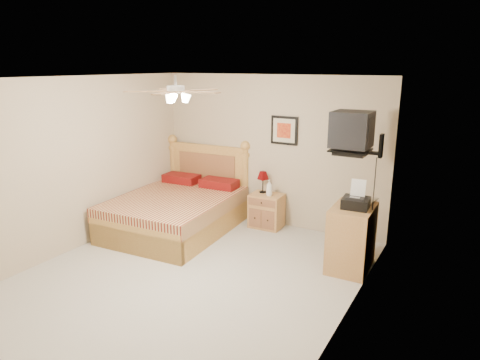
% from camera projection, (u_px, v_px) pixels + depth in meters
% --- Properties ---
extents(floor, '(4.50, 4.50, 0.00)m').
position_uv_depth(floor, '(192.00, 274.00, 5.58)').
color(floor, '#ACA69B').
rests_on(floor, ground).
extents(ceiling, '(4.00, 4.50, 0.04)m').
position_uv_depth(ceiling, '(186.00, 78.00, 4.93)').
color(ceiling, white).
rests_on(ceiling, ground).
extents(wall_back, '(4.00, 0.04, 2.50)m').
position_uv_depth(wall_back, '(269.00, 151.00, 7.14)').
color(wall_back, tan).
rests_on(wall_back, ground).
extents(wall_front, '(4.00, 0.04, 2.50)m').
position_uv_depth(wall_front, '(20.00, 248.00, 3.37)').
color(wall_front, tan).
rests_on(wall_front, ground).
extents(wall_left, '(0.04, 4.50, 2.50)m').
position_uv_depth(wall_left, '(78.00, 164.00, 6.21)').
color(wall_left, tan).
rests_on(wall_left, ground).
extents(wall_right, '(0.04, 4.50, 2.50)m').
position_uv_depth(wall_right, '(351.00, 208.00, 4.30)').
color(wall_right, tan).
rests_on(wall_right, ground).
extents(bed, '(1.78, 2.25, 1.39)m').
position_uv_depth(bed, '(175.00, 190.00, 6.89)').
color(bed, '#B47D37').
rests_on(bed, ground).
extents(nightstand, '(0.54, 0.42, 0.57)m').
position_uv_depth(nightstand, '(266.00, 211.00, 7.15)').
color(nightstand, '#A66D3D').
rests_on(nightstand, ground).
extents(table_lamp, '(0.26, 0.26, 0.37)m').
position_uv_depth(table_lamp, '(263.00, 182.00, 7.14)').
color(table_lamp, '#5D0406').
rests_on(table_lamp, nightstand).
extents(lotion_bottle, '(0.11, 0.11, 0.27)m').
position_uv_depth(lotion_bottle, '(269.00, 188.00, 6.98)').
color(lotion_bottle, white).
rests_on(lotion_bottle, nightstand).
extents(framed_picture, '(0.46, 0.04, 0.46)m').
position_uv_depth(framed_picture, '(284.00, 130.00, 6.90)').
color(framed_picture, black).
rests_on(framed_picture, wall_back).
extents(dresser, '(0.54, 0.75, 0.87)m').
position_uv_depth(dresser, '(351.00, 238.00, 5.65)').
color(dresser, '#A66F35').
rests_on(dresser, ground).
extents(fax_machine, '(0.36, 0.38, 0.35)m').
position_uv_depth(fax_machine, '(356.00, 195.00, 5.45)').
color(fax_machine, black).
rests_on(fax_machine, dresser).
extents(magazine_lower, '(0.27, 0.32, 0.03)m').
position_uv_depth(magazine_lower, '(358.00, 200.00, 5.78)').
color(magazine_lower, beige).
rests_on(magazine_lower, dresser).
extents(magazine_upper, '(0.26, 0.33, 0.02)m').
position_uv_depth(magazine_upper, '(359.00, 198.00, 5.76)').
color(magazine_upper, tan).
rests_on(magazine_upper, magazine_lower).
extents(wall_tv, '(0.56, 0.46, 0.58)m').
position_uv_depth(wall_tv, '(363.00, 133.00, 5.40)').
color(wall_tv, black).
rests_on(wall_tv, wall_right).
extents(ceiling_fan, '(1.14, 1.14, 0.28)m').
position_uv_depth(ceiling_fan, '(176.00, 91.00, 4.80)').
color(ceiling_fan, white).
rests_on(ceiling_fan, ceiling).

